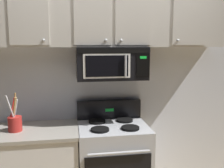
{
  "coord_description": "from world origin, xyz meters",
  "views": [
    {
      "loc": [
        -0.45,
        -2.22,
        1.79
      ],
      "look_at": [
        0.0,
        0.49,
        1.35
      ],
      "focal_mm": 40.85,
      "sensor_mm": 36.0,
      "label": 1
    }
  ],
  "objects": [
    {
      "name": "over_range_microwave",
      "position": [
        -0.0,
        0.54,
        1.58
      ],
      "size": [
        0.76,
        0.43,
        0.35
      ],
      "color": "black"
    },
    {
      "name": "upper_cabinets",
      "position": [
        -0.0,
        0.57,
        2.02
      ],
      "size": [
        2.5,
        0.36,
        0.55
      ],
      "color": "#BCB7AD"
    },
    {
      "name": "stove_range",
      "position": [
        0.0,
        0.42,
        0.47
      ],
      "size": [
        0.76,
        0.69,
        1.12
      ],
      "color": "#B7BABF",
      "rests_on": "ground_plane"
    },
    {
      "name": "back_wall",
      "position": [
        0.0,
        0.79,
        1.35
      ],
      "size": [
        5.2,
        0.1,
        2.7
      ],
      "primitive_type": "cube",
      "color": "silver",
      "rests_on": "ground_plane"
    },
    {
      "name": "utensil_crock_red",
      "position": [
        -1.02,
        0.41,
        0.99
      ],
      "size": [
        0.14,
        0.14,
        0.4
      ],
      "color": "red",
      "rests_on": "counter_segment"
    },
    {
      "name": "salt_shaker",
      "position": [
        -1.08,
        0.59,
        0.96
      ],
      "size": [
        0.05,
        0.05,
        0.11
      ],
      "color": "white",
      "rests_on": "counter_segment"
    }
  ]
}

